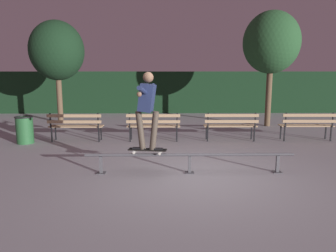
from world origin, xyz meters
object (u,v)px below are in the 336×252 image
park_bench_rightmost (307,123)px  skateboarder (147,104)px  skateboard (147,150)px  tree_far_left (57,51)px  grind_rail (190,158)px  park_bench_right_center (231,124)px  park_bench_leftmost (76,124)px  trash_can (25,129)px  park_bench_left_center (153,124)px  tree_far_right (271,43)px

park_bench_rightmost → skateboarder: bearing=-146.7°
skateboard → tree_far_left: 8.29m
grind_rail → skateboarder: (-0.86, -0.00, 1.10)m
tree_far_left → park_bench_right_center: bearing=-30.8°
skateboard → park_bench_leftmost: 3.85m
park_bench_right_center → tree_far_left: 7.75m
grind_rail → park_bench_right_center: park_bench_right_center is taller
skateboarder → trash_can: (-3.74, 2.88, -1.01)m
skateboarder → park_bench_right_center: 3.99m
grind_rail → park_bench_right_center: size_ratio=2.67×
grind_rail → park_bench_rightmost: size_ratio=2.67×
grind_rail → park_bench_left_center: size_ratio=2.67×
skateboard → park_bench_right_center: park_bench_right_center is taller
park_bench_rightmost → tree_far_right: tree_far_right is taller
park_bench_leftmost → tree_far_left: tree_far_left is taller
skateboard → park_bench_left_center: size_ratio=0.50×
skateboarder → park_bench_left_center: 3.22m
grind_rail → tree_far_right: 7.42m
park_bench_leftmost → park_bench_rightmost: same height
tree_far_left → trash_can: size_ratio=5.18×
park_bench_rightmost → skateboard: bearing=-146.7°
skateboarder → park_bench_leftmost: skateboarder is taller
skateboard → park_bench_rightmost: size_ratio=0.50×
park_bench_left_center → park_bench_rightmost: same height
park_bench_left_center → tree_far_right: (4.38, 2.77, 2.63)m
skateboard → park_bench_rightmost: bearing=33.3°
park_bench_left_center → trash_can: park_bench_left_center is taller
skateboarder → trash_can: skateboarder is taller
park_bench_leftmost → tree_far_left: 4.77m
park_bench_right_center → park_bench_rightmost: same height
park_bench_leftmost → park_bench_rightmost: size_ratio=1.00×
park_bench_leftmost → park_bench_right_center: bearing=0.0°
skateboarder → tree_far_left: bearing=120.0°
park_bench_left_center → park_bench_leftmost: bearing=180.0°
park_bench_leftmost → trash_can: park_bench_leftmost is taller
park_bench_leftmost → tree_far_right: bearing=22.4°
park_bench_leftmost → grind_rail: bearing=-44.3°
trash_can → grind_rail: bearing=-32.1°
skateboarder → park_bench_rightmost: bearing=33.3°
park_bench_leftmost → park_bench_right_center: (4.67, 0.00, 0.00)m
park_bench_rightmost → park_bench_right_center: bearing=180.0°
tree_far_left → park_bench_rightmost: bearing=-23.5°
park_bench_right_center → tree_far_right: size_ratio=0.37×
skateboard → park_bench_left_center: (0.03, 3.09, 0.05)m
park_bench_right_center → grind_rail: bearing=-116.0°
park_bench_rightmost → tree_far_right: bearing=95.9°
trash_can → park_bench_rightmost: bearing=1.4°
grind_rail → skateboard: 0.88m
grind_rail → skateboard: bearing=180.0°
park_bench_left_center → park_bench_right_center: (2.33, 0.00, 0.00)m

